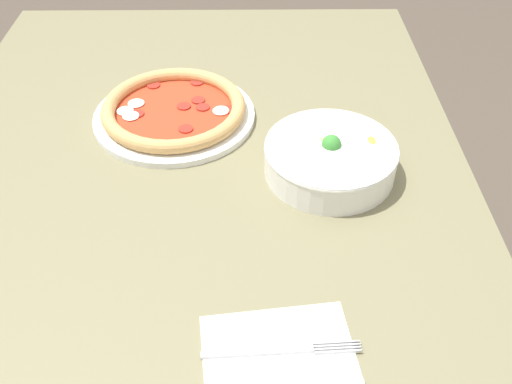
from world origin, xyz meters
TOP-DOWN VIEW (x-y plane):
  - dining_table at (0.00, 0.00)m, footprint 1.24×0.95m
  - pizza at (-0.13, -0.04)m, footprint 0.30×0.30m
  - bowl at (0.03, 0.23)m, footprint 0.22×0.22m
  - napkin at (0.41, 0.14)m, footprint 0.21×0.21m
  - fork at (0.38, 0.13)m, footprint 0.02×0.20m

SIDE VIEW (x-z plane):
  - dining_table at x=0.00m, z-range 0.27..1.02m
  - napkin at x=0.41m, z-range 0.75..0.75m
  - fork at x=0.38m, z-range 0.75..0.76m
  - pizza at x=-0.13m, z-range 0.75..0.79m
  - bowl at x=0.03m, z-range 0.75..0.82m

